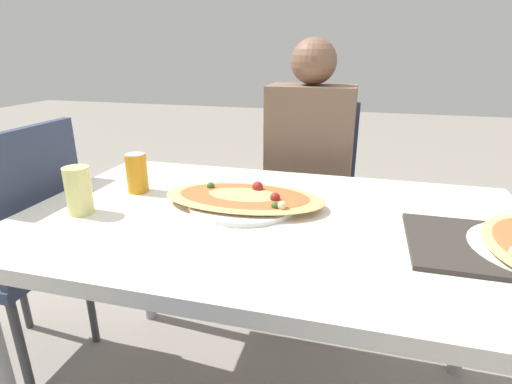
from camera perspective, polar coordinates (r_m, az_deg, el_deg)
name	(u,v)px	position (r m, az deg, el deg)	size (l,w,h in m)	color
dining_table	(271,238)	(1.13, 2.17, -6.55)	(1.39, 0.84, 0.73)	silver
chair_far_seated	(310,194)	(1.87, 7.78, -0.24)	(0.40, 0.40, 0.94)	#2D3851
chair_side_left	(21,244)	(1.61, -30.53, -6.43)	(0.40, 0.40, 0.94)	#2D3851
person_seated	(309,164)	(1.70, 7.52, 3.95)	(0.35, 0.24, 1.20)	#2D2D38
pizza_main	(244,199)	(1.17, -1.72, -0.97)	(0.48, 0.33, 0.06)	white
soda_can	(137,173)	(1.33, -16.66, 2.62)	(0.07, 0.07, 0.12)	orange
drink_glass	(79,190)	(1.20, -24.02, 0.20)	(0.07, 0.07, 0.13)	#E0DB7F
serving_tray	(501,248)	(1.08, 31.62, -6.86)	(0.41, 0.29, 0.01)	#332D28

